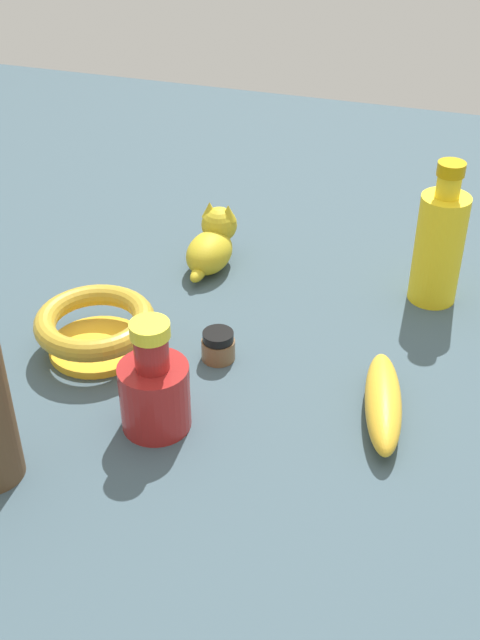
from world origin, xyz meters
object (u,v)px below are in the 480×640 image
banana (383,402)px  cat_figurine (212,243)px  bottle_short (154,389)px  bottle_tall (439,244)px  bowl (97,325)px  nail_polish_jar (218,346)px

banana → cat_figurine: bearing=37.6°
bottle_short → bottle_tall: bearing=-126.1°
bottle_short → bowl: 0.17m
bottle_tall → banana: 0.27m
bowl → banana: bowl is taller
bowl → bottle_tall: (-0.39, -0.25, 0.05)m
bowl → cat_figurine: (-0.07, -0.24, 0.00)m
bottle_tall → bottle_short: bearing=53.9°
bottle_tall → nail_polish_jar: 0.33m
bottle_tall → banana: bottle_tall is taller
cat_figurine → banana: cat_figurine is taller
bottle_tall → nail_polish_jar: size_ratio=4.80×
cat_figurine → banana: bearing=138.8°
cat_figurine → nail_polish_jar: 0.23m
cat_figurine → bottle_tall: size_ratio=0.65×
banana → nail_polish_jar: (0.21, -0.05, -0.00)m
banana → bottle_short: bearing=99.7°
cat_figurine → bottle_tall: bottle_tall is taller
banana → nail_polish_jar: 0.22m
bottle_short → nail_polish_jar: bearing=-100.6°
bottle_short → banana: bearing=-159.0°
bowl → banana: bearing=176.9°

